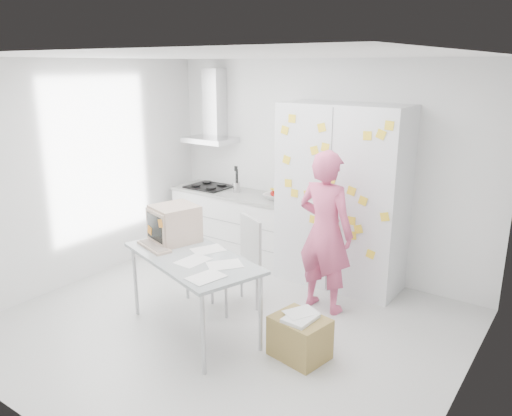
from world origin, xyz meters
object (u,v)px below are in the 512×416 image
Objects in this scene: person at (325,232)px; cardboard_box at (300,337)px; desk at (180,237)px; chair at (241,257)px.

person is 3.22× the size of cardboard_box.
desk reaches higher than chair.
person reaches higher than cardboard_box.
person is 1.07× the size of desk.
person reaches higher than chair.
chair is (-0.78, -0.48, -0.31)m from person.
desk is at bearing 48.85° from person.
desk reaches higher than cardboard_box.
person is at bearing 105.89° from cardboard_box.
desk is 1.57m from cardboard_box.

